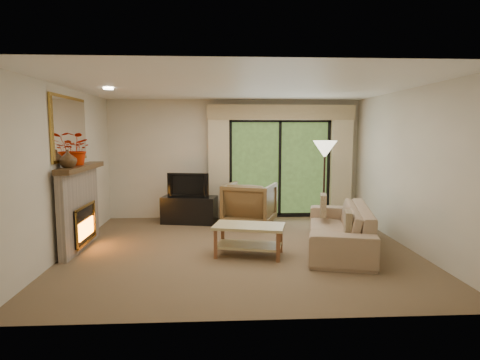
{
  "coord_description": "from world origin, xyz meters",
  "views": [
    {
      "loc": [
        -0.36,
        -6.36,
        1.9
      ],
      "look_at": [
        0.0,
        0.3,
        1.1
      ],
      "focal_mm": 30.0,
      "sensor_mm": 36.0,
      "label": 1
    }
  ],
  "objects": [
    {
      "name": "cornice",
      "position": [
        1.0,
        2.36,
        2.32
      ],
      "size": [
        3.2,
        0.24,
        0.32
      ],
      "primitive_type": "cube",
      "color": "tan",
      "rests_on": "wall_back"
    },
    {
      "name": "curtain_right",
      "position": [
        2.35,
        2.34,
        1.2
      ],
      "size": [
        0.45,
        0.18,
        2.35
      ],
      "primitive_type": "cube",
      "color": "beige",
      "rests_on": "floor"
    },
    {
      "name": "branches",
      "position": [
        -2.61,
        0.19,
        1.63
      ],
      "size": [
        0.57,
        0.54,
        0.52
      ],
      "primitive_type": "imported",
      "rotation": [
        0.0,
        0.0,
        -0.33
      ],
      "color": "#BF2604",
      "rests_on": "fireplace"
    },
    {
      "name": "armchair",
      "position": [
        0.27,
        1.65,
        0.44
      ],
      "size": [
        1.23,
        1.24,
        0.89
      ],
      "primitive_type": "imported",
      "rotation": [
        0.0,
        0.0,
        2.78
      ],
      "color": "brown",
      "rests_on": "floor"
    },
    {
      "name": "mirror",
      "position": [
        -2.71,
        0.2,
        1.95
      ],
      "size": [
        0.07,
        1.45,
        1.02
      ],
      "primitive_type": null,
      "color": "#B38B38",
      "rests_on": "wall_left"
    },
    {
      "name": "floor_lamp",
      "position": [
        1.71,
        1.33,
        0.87
      ],
      "size": [
        0.53,
        0.53,
        1.73
      ],
      "primitive_type": null,
      "rotation": [
        0.0,
        0.0,
        -0.16
      ],
      "color": "white",
      "rests_on": "floor"
    },
    {
      "name": "wall_left",
      "position": [
        -2.75,
        0.0,
        1.3
      ],
      "size": [
        0.0,
        5.0,
        5.0
      ],
      "primitive_type": "plane",
      "rotation": [
        1.57,
        0.0,
        1.57
      ],
      "color": "beige",
      "rests_on": "ground"
    },
    {
      "name": "media_console",
      "position": [
        -0.97,
        1.95,
        0.28
      ],
      "size": [
        1.19,
        0.71,
        0.56
      ],
      "primitive_type": "cube",
      "rotation": [
        0.0,
        0.0,
        -0.19
      ],
      "color": "black",
      "rests_on": "floor"
    },
    {
      "name": "wall_right",
      "position": [
        2.75,
        0.0,
        1.3
      ],
      "size": [
        0.0,
        5.0,
        5.0
      ],
      "primitive_type": "plane",
      "rotation": [
        1.57,
        0.0,
        -1.57
      ],
      "color": "beige",
      "rests_on": "ground"
    },
    {
      "name": "sofa",
      "position": [
        1.61,
        -0.02,
        0.35
      ],
      "size": [
        1.48,
        2.56,
        0.7
      ],
      "primitive_type": "imported",
      "rotation": [
        0.0,
        0.0,
        -1.81
      ],
      "color": "#9E8266",
      "rests_on": "floor"
    },
    {
      "name": "pillow_far",
      "position": [
        1.53,
        0.67,
        0.59
      ],
      "size": [
        0.19,
        0.41,
        0.4
      ],
      "primitive_type": "cube",
      "rotation": [
        0.0,
        0.0,
        -0.24
      ],
      "color": "brown",
      "rests_on": "sofa"
    },
    {
      "name": "ceiling",
      "position": [
        0.0,
        0.0,
        2.6
      ],
      "size": [
        5.5,
        5.5,
        0.0
      ],
      "primitive_type": "plane",
      "rotation": [
        3.14,
        0.0,
        0.0
      ],
      "color": "white",
      "rests_on": "ground"
    },
    {
      "name": "curtain_left",
      "position": [
        -0.35,
        2.34,
        1.2
      ],
      "size": [
        0.45,
        0.18,
        2.35
      ],
      "primitive_type": "cube",
      "color": "beige",
      "rests_on": "floor"
    },
    {
      "name": "sliding_door",
      "position": [
        1.0,
        2.45,
        1.1
      ],
      "size": [
        2.26,
        0.1,
        2.16
      ],
      "primitive_type": null,
      "color": "black",
      "rests_on": "floor"
    },
    {
      "name": "tv",
      "position": [
        -0.97,
        1.95,
        0.81
      ],
      "size": [
        0.88,
        0.28,
        0.5
      ],
      "primitive_type": "imported",
      "rotation": [
        0.0,
        0.0,
        -0.19
      ],
      "color": "black",
      "rests_on": "media_console"
    },
    {
      "name": "floor",
      "position": [
        0.0,
        0.0,
        0.0
      ],
      "size": [
        5.5,
        5.5,
        0.0
      ],
      "primitive_type": "plane",
      "color": "brown",
      "rests_on": "ground"
    },
    {
      "name": "wall_back",
      "position": [
        0.0,
        2.5,
        1.3
      ],
      "size": [
        5.0,
        0.0,
        5.0
      ],
      "primitive_type": "plane",
      "rotation": [
        1.57,
        0.0,
        0.0
      ],
      "color": "beige",
      "rests_on": "ground"
    },
    {
      "name": "coffee_table",
      "position": [
        0.1,
        -0.35,
        0.24
      ],
      "size": [
        1.18,
        0.82,
        0.48
      ],
      "primitive_type": null,
      "rotation": [
        0.0,
        0.0,
        -0.23
      ],
      "color": "tan",
      "rests_on": "floor"
    },
    {
      "name": "wall_front",
      "position": [
        0.0,
        -2.5,
        1.3
      ],
      "size": [
        5.0,
        0.0,
        5.0
      ],
      "primitive_type": "plane",
      "rotation": [
        -1.57,
        0.0,
        0.0
      ],
      "color": "beige",
      "rests_on": "ground"
    },
    {
      "name": "pillow_near",
      "position": [
        1.53,
        -0.72,
        0.58
      ],
      "size": [
        0.17,
        0.36,
        0.35
      ],
      "primitive_type": "cube",
      "rotation": [
        0.0,
        0.0,
        -0.24
      ],
      "color": "brown",
      "rests_on": "sofa"
    },
    {
      "name": "fireplace",
      "position": [
        -2.63,
        0.2,
        0.69
      ],
      "size": [
        0.24,
        1.7,
        1.37
      ],
      "primitive_type": null,
      "color": "gray",
      "rests_on": "floor"
    },
    {
      "name": "vase",
      "position": [
        -2.61,
        -0.24,
        1.5
      ],
      "size": [
        0.29,
        0.29,
        0.27
      ],
      "primitive_type": "imported",
      "rotation": [
        0.0,
        0.0,
        0.13
      ],
      "color": "#48311A",
      "rests_on": "fireplace"
    }
  ]
}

